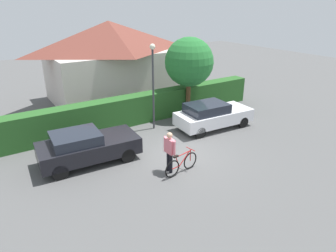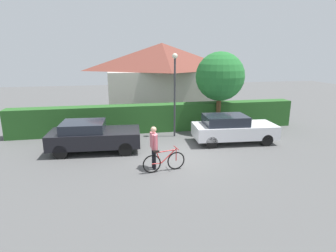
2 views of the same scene
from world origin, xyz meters
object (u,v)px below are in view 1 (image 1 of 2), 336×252
Objects in this scene: parked_car_near at (87,146)px; parked_car_far at (212,115)px; person_rider at (170,149)px; street_lamp at (153,76)px; tree_kerbside at (189,62)px; bicycle at (181,164)px.

parked_car_far is (6.82, 0.00, -0.00)m from parked_car_near.
parked_car_near is 0.99× the size of parked_car_far.
street_lamp is (1.75, 4.17, 1.83)m from person_rider.
tree_kerbside reaches higher than street_lamp.
person_rider is 4.88m from street_lamp.
parked_car_near is at bearing -158.67° from street_lamp.
street_lamp is (-2.62, 1.64, 2.10)m from parked_car_far.
street_lamp is 2.87m from tree_kerbside.
tree_kerbside reaches higher than person_rider.
bicycle is 7.20m from tree_kerbside.
parked_car_near reaches higher than bicycle.
tree_kerbside reaches higher than bicycle.
tree_kerbside is at bearing 14.13° from street_lamp.
person_rider is at bearing 137.17° from bicycle.
bicycle is (2.81, -2.86, -0.35)m from parked_car_near.
street_lamp reaches higher than parked_car_near.
street_lamp is 0.98× the size of tree_kerbside.
bicycle is at bearing -42.83° from person_rider.
bicycle is 5.31m from street_lamp.
parked_car_far is 4.94m from bicycle.
person_rider is (-0.35, 0.32, 0.61)m from bicycle.
parked_car_far is at bearing -93.57° from tree_kerbside.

